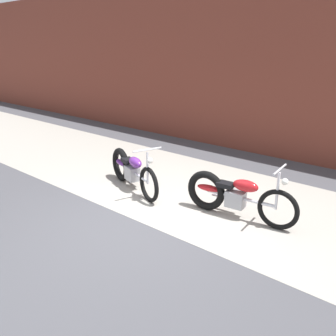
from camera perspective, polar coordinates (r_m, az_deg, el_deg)
name	(u,v)px	position (r m, az deg, el deg)	size (l,w,h in m)	color
ground_plane	(139,222)	(6.12, -4.56, -8.54)	(80.00, 80.00, 0.00)	#47474C
sidewalk_slab	(200,191)	(7.34, 5.13, -3.71)	(36.00, 3.50, 0.01)	#9E998E
brick_building_wall	(283,66)	(9.82, 17.80, 15.22)	(36.00, 0.50, 4.66)	brown
motorcycle_purple	(131,169)	(7.41, -5.97, -0.24)	(1.93, 0.86, 1.03)	black
motorcycle_red	(232,195)	(6.23, 10.06, -4.24)	(2.00, 0.58, 1.03)	black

